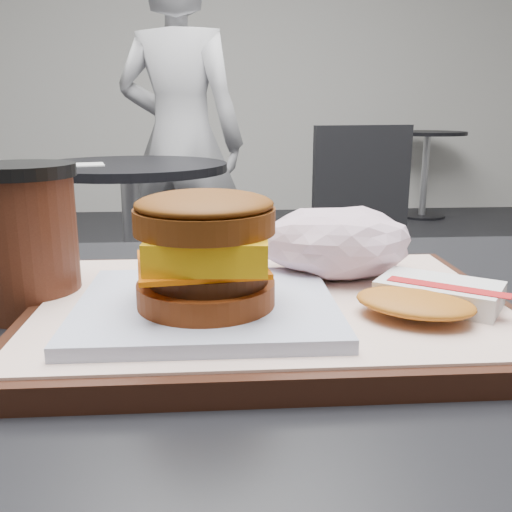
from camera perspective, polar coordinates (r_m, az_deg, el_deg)
The scene contains 10 objects.
serving_tray at distance 0.46m, azimuth 1.42°, elevation -5.39°, with size 0.38×0.28×0.02m.
breakfast_sandwich at distance 0.41m, azimuth -4.99°, elevation -0.80°, with size 0.19×0.17×0.09m.
hash_brown at distance 0.45m, azimuth 16.87°, elevation -3.94°, with size 0.14×0.13×0.02m.
crumpled_wrapper at distance 0.52m, azimuth 8.00°, elevation 1.43°, with size 0.14×0.11×0.06m, color silver, non-canonical shape.
coffee_cup at distance 0.51m, azimuth -22.04°, elevation 1.74°, with size 0.09×0.09×0.13m.
neighbor_table at distance 2.14m, azimuth -12.29°, elevation 3.72°, with size 0.70×0.70×0.75m.
napkin at distance 2.08m, azimuth -16.66°, elevation 8.75°, with size 0.12×0.12×0.00m, color white.
neighbor_chair at distance 2.24m, azimuth 7.34°, elevation 3.34°, with size 0.64×0.50×0.88m.
patron at distance 2.62m, azimuth -7.53°, elevation 11.22°, with size 0.58×0.38×1.59m, color #B8B7BC.
bg_table_far at distance 5.28m, azimuth 16.65°, elevation 9.81°, with size 0.66×0.66×0.75m.
Camera 1 is at (-0.04, -0.43, 0.94)m, focal length 40.00 mm.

